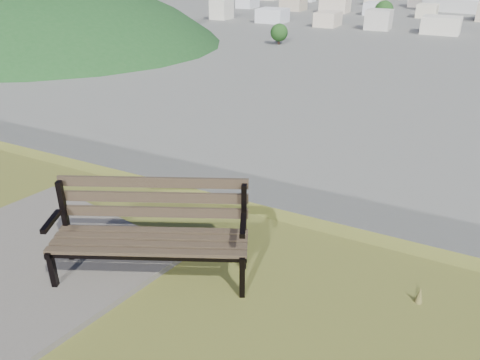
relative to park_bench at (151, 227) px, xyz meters
The scene contains 2 objects.
park_bench is the anchor object (origin of this frame).
green_wooded_hill 188.91m from the park_bench, 141.99° to the left, with size 174.65×139.72×87.32m.
Camera 1 is at (2.48, -0.81, 28.10)m, focal length 35.00 mm.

